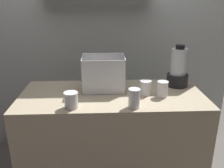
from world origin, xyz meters
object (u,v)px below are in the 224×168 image
at_px(juice_cup_mango_far_left, 71,101).
at_px(juice_cup_orange_right, 162,90).
at_px(juice_cup_pomegranate_middle, 145,88).
at_px(carrot_display_bin, 104,79).
at_px(blender_pitcher, 178,70).
at_px(juice_cup_orange_left, 134,100).

xyz_separation_m(juice_cup_mango_far_left, juice_cup_orange_right, (0.65, 0.16, 0.00)).
relative_size(juice_cup_pomegranate_middle, juice_cup_orange_right, 0.93).
xyz_separation_m(carrot_display_bin, juice_cup_orange_right, (0.43, -0.17, -0.03)).
xyz_separation_m(juice_cup_pomegranate_middle, juice_cup_orange_right, (0.12, -0.04, 0.00)).
height_order(carrot_display_bin, juice_cup_mango_far_left, carrot_display_bin).
relative_size(blender_pitcher, juice_cup_orange_right, 2.89).
height_order(carrot_display_bin, juice_cup_pomegranate_middle, carrot_display_bin).
bearing_deg(carrot_display_bin, juice_cup_pomegranate_middle, -22.61).
relative_size(carrot_display_bin, juice_cup_pomegranate_middle, 3.01).
bearing_deg(juice_cup_orange_right, juice_cup_mango_far_left, -165.91).
bearing_deg(juice_cup_mango_far_left, juice_cup_orange_right, 14.09).
distance_m(juice_cup_pomegranate_middle, juice_cup_orange_right, 0.13).
bearing_deg(juice_cup_orange_right, juice_cup_orange_left, -142.95).
height_order(carrot_display_bin, juice_cup_orange_left, carrot_display_bin).
bearing_deg(juice_cup_pomegranate_middle, juice_cup_orange_right, -20.55).
relative_size(carrot_display_bin, juice_cup_orange_left, 2.50).
height_order(juice_cup_mango_far_left, juice_cup_orange_left, juice_cup_orange_left).
bearing_deg(juice_cup_orange_right, carrot_display_bin, 157.95).
bearing_deg(juice_cup_orange_left, blender_pitcher, 44.39).
distance_m(juice_cup_mango_far_left, juice_cup_orange_left, 0.42).
relative_size(juice_cup_orange_left, juice_cup_pomegranate_middle, 1.20).
distance_m(blender_pitcher, juice_cup_pomegranate_middle, 0.36).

